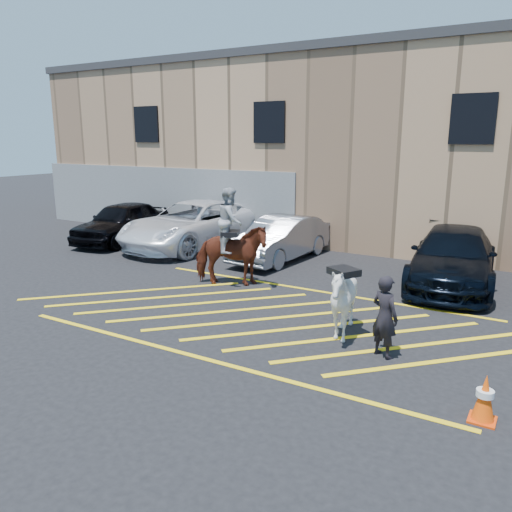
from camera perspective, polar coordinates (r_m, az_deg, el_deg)
The scene contains 11 objects.
ground at distance 11.79m, azimuth 2.29°, elevation -6.73°, with size 90.00×90.00×0.00m, color black.
car_black_suv at distance 20.50m, azimuth -15.06°, elevation 3.78°, with size 1.88×4.66×1.59m, color black.
car_white_pickup at distance 19.01m, azimuth -7.15°, elevation 3.61°, with size 2.85×6.18×1.72m, color white.
car_silver_sedan at distance 16.88m, azimuth 2.85°, elevation 2.02°, with size 1.55×4.43×1.46m, color gray.
car_blue_suv at distance 15.05m, azimuth 21.60°, elevation -0.12°, with size 2.19×5.38×1.56m, color black.
handler at distance 9.69m, azimuth 14.50°, elevation -6.72°, with size 0.58×0.38×1.59m, color black.
warehouse at distance 22.41m, azimuth 17.12°, elevation 11.78°, with size 32.42×10.20×7.30m.
hatching_zone at distance 11.54m, azimuth 1.59°, elevation -7.14°, with size 12.60×5.12×0.01m.
mounted_bay at distance 13.80m, azimuth -2.92°, elevation 1.05°, with size 2.28×1.68×2.74m.
saddled_white at distance 10.39m, azimuth 9.88°, elevation -5.03°, with size 1.84×1.90×1.59m.
traffic_cone at distance 8.23m, azimuth 24.66°, elevation -14.53°, with size 0.39×0.39×0.73m.
Camera 1 is at (5.13, -9.81, 4.05)m, focal length 35.00 mm.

